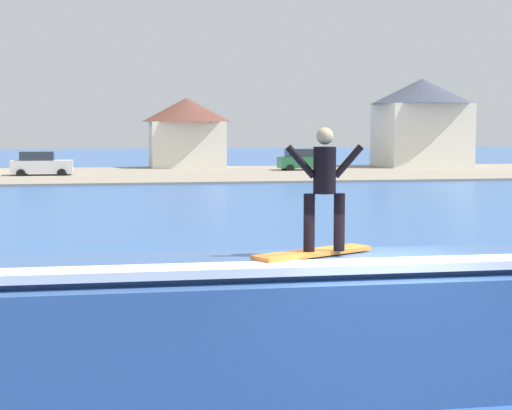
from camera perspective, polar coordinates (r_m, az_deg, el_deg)
The scene contains 9 objects.
ground_plane at distance 12.20m, azimuth 8.14°, elevation -12.63°, with size 260.00×260.00×0.00m, color #2B589C.
wave_crest at distance 12.79m, azimuth 4.13°, elevation -7.56°, with size 10.77×3.36×1.92m.
surfboard at distance 12.22m, azimuth 3.81°, elevation -3.18°, with size 1.91×1.29×0.06m.
surfer at distance 12.08m, azimuth 4.58°, elevation 1.51°, with size 1.12×0.32×1.74m.
shoreline_bank at distance 64.69m, azimuth -6.88°, elevation 2.03°, with size 120.00×20.56×0.15m.
car_near_shore at distance 63.91m, azimuth -14.10°, elevation 2.65°, with size 4.35×2.25×1.86m.
car_far_shore at distance 69.23m, azimuth 3.14°, elevation 3.00°, with size 4.08×2.14×1.86m.
house_gabled_white at distance 76.88m, azimuth 10.94°, elevation 5.67°, with size 8.94×8.94×7.80m.
house_small_cottage at distance 74.54m, azimuth -4.64°, elevation 5.06°, with size 7.70×7.70×6.09m.
Camera 1 is at (-3.69, -11.01, 3.75)m, focal length 60.20 mm.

